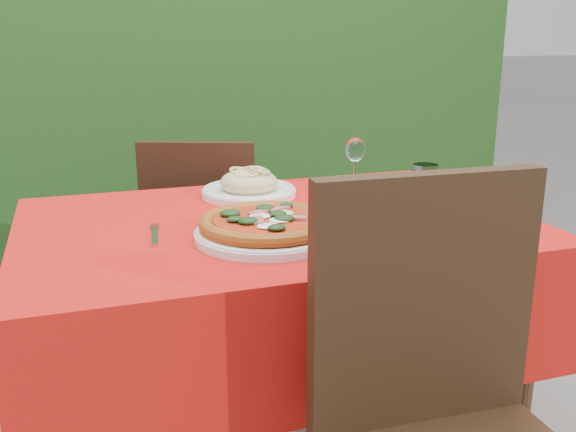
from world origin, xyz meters
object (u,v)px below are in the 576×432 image
object	(u,v)px
pizza_plate	(267,227)
fork	(155,236)
wine_glass	(355,152)
pasta_plate	(249,187)
chair_far	(204,239)
water_glass	(425,182)
chair_near	(448,417)

from	to	relation	value
pizza_plate	fork	bearing A→B (deg)	159.44
wine_glass	pasta_plate	bearing A→B (deg)	-176.60
chair_far	water_glass	world-z (taller)	chair_far
chair_near	pizza_plate	xyz separation A→B (m)	(-0.18, 0.50, 0.22)
chair_far	fork	world-z (taller)	chair_far
pasta_plate	chair_near	bearing A→B (deg)	-83.20
pizza_plate	pasta_plate	bearing A→B (deg)	80.38
fork	chair_near	bearing A→B (deg)	-47.67
pasta_plate	fork	distance (m)	0.44
chair_near	pasta_plate	bearing A→B (deg)	99.11
chair_near	fork	world-z (taller)	chair_near
chair_near	water_glass	xyz separation A→B (m)	(0.37, 0.74, 0.23)
pizza_plate	chair_far	bearing A→B (deg)	89.34
chair_far	pasta_plate	bearing A→B (deg)	118.84
pasta_plate	water_glass	bearing A→B (deg)	-19.31
pizza_plate	fork	size ratio (longest dim) A/B	1.79
chair_near	fork	bearing A→B (deg)	127.50
pizza_plate	pasta_plate	world-z (taller)	pasta_plate
chair_near	chair_far	bearing A→B (deg)	99.52
chair_near	chair_far	distance (m)	1.34
pasta_plate	fork	xyz separation A→B (m)	(-0.31, -0.31, -0.02)
chair_far	water_glass	xyz separation A→B (m)	(0.54, -0.58, 0.30)
chair_far	water_glass	distance (m)	0.85
pasta_plate	water_glass	distance (m)	0.51
chair_far	pizza_plate	distance (m)	0.87
chair_near	water_glass	size ratio (longest dim) A/B	10.29
chair_far	wine_glass	xyz separation A→B (m)	(0.40, -0.40, 0.36)
chair_near	fork	xyz separation A→B (m)	(-0.42, 0.60, 0.19)
chair_near	chair_far	size ratio (longest dim) A/B	1.13
fork	wine_glass	bearing A→B (deg)	34.15
pizza_plate	wine_glass	xyz separation A→B (m)	(0.41, 0.43, 0.08)
water_glass	chair_near	bearing A→B (deg)	-116.60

